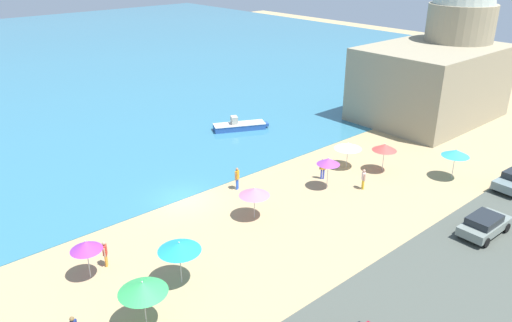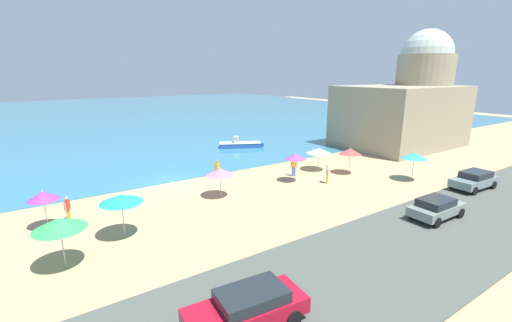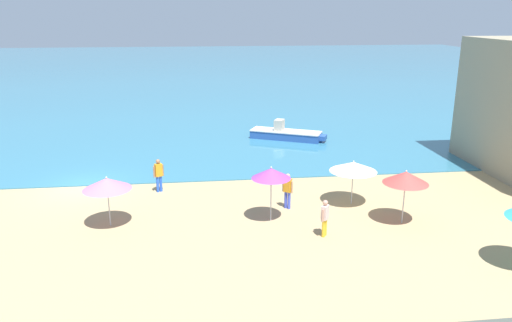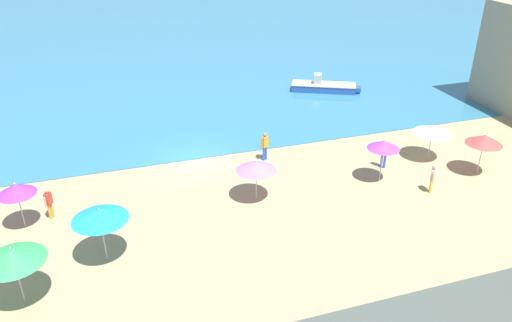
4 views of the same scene
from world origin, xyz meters
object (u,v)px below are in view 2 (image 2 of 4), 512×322
object	(u,v)px
beach_umbrella_4	(350,151)
bather_5	(327,173)
beach_umbrella_3	(319,151)
bather_1	(217,168)
parked_car_3	(436,207)
bather_0	(294,166)
beach_umbrella_2	(121,199)
beach_umbrella_1	(220,172)
beach_umbrella_5	(59,224)
beach_umbrella_8	(296,156)
harbor_fortress	(409,104)
beach_umbrella_0	(414,156)
beach_umbrella_6	(43,196)
bather_3	(67,208)
parked_car_0	(474,180)
skiff_nearshore	(240,144)
parked_car_4	(248,307)

from	to	relation	value
beach_umbrella_4	bather_5	size ratio (longest dim) A/B	1.53
beach_umbrella_3	bather_1	distance (m)	9.86
parked_car_3	bather_0	bearing A→B (deg)	96.60
beach_umbrella_2	beach_umbrella_4	xyz separation A→B (m)	(20.46, 1.48, -0.19)
beach_umbrella_3	bather_0	world-z (taller)	beach_umbrella_3
beach_umbrella_1	beach_umbrella_5	distance (m)	11.68
beach_umbrella_1	beach_umbrella_2	bearing A→B (deg)	-160.51
beach_umbrella_8	parked_car_3	distance (m)	11.35
bather_5	harbor_fortress	distance (m)	22.05
beach_umbrella_0	beach_umbrella_6	size ratio (longest dim) A/B	1.05
beach_umbrella_4	beach_umbrella_2	bearing A→B (deg)	-175.86
beach_umbrella_2	harbor_fortress	bearing A→B (deg)	10.22
beach_umbrella_2	bather_3	size ratio (longest dim) A/B	1.61
beach_umbrella_4	parked_car_3	size ratio (longest dim) A/B	0.62
beach_umbrella_6	bather_3	world-z (taller)	beach_umbrella_6
bather_3	bather_5	xyz separation A→B (m)	(19.07, -3.62, -0.01)
bather_0	bather_3	xyz separation A→B (m)	(-18.09, 0.41, -0.06)
beach_umbrella_6	beach_umbrella_4	bearing A→B (deg)	-5.33
beach_umbrella_8	parked_car_0	bearing A→B (deg)	-42.02
beach_umbrella_6	skiff_nearshore	bearing A→B (deg)	31.23
beach_umbrella_2	beach_umbrella_8	bearing A→B (deg)	9.30
beach_umbrella_8	parked_car_4	distance (m)	17.81
beach_umbrella_2	bather_1	world-z (taller)	beach_umbrella_2
beach_umbrella_3	parked_car_0	world-z (taller)	beach_umbrella_3
bather_0	beach_umbrella_4	bearing A→B (deg)	-25.52
harbor_fortress	beach_umbrella_3	bearing A→B (deg)	-171.35
bather_3	skiff_nearshore	distance (m)	23.98
beach_umbrella_4	beach_umbrella_8	bearing A→B (deg)	170.86
parked_car_0	parked_car_4	distance (m)	23.49
beach_umbrella_0	bather_0	size ratio (longest dim) A/B	1.45
beach_umbrella_4	bather_0	size ratio (longest dim) A/B	1.41
beach_umbrella_0	bather_5	bearing A→B (deg)	152.54
parked_car_3	parked_car_4	xyz separation A→B (m)	(-15.16, -1.37, 0.03)
beach_umbrella_5	parked_car_0	distance (m)	29.00
parked_car_0	parked_car_4	xyz separation A→B (m)	(-23.32, -2.83, -0.00)
beach_umbrella_1	bather_0	xyz separation A→B (m)	(8.05, 1.05, -0.97)
beach_umbrella_1	beach_umbrella_3	size ratio (longest dim) A/B	1.00
bather_1	bather_3	world-z (taller)	bather_1
bather_3	bather_5	world-z (taller)	bather_3
beach_umbrella_8	beach_umbrella_5	bearing A→B (deg)	-167.02
beach_umbrella_6	bather_3	xyz separation A→B (m)	(1.18, 0.44, -1.16)
beach_umbrella_1	bather_1	world-z (taller)	beach_umbrella_1
bather_0	parked_car_4	distance (m)	19.41
beach_umbrella_6	beach_umbrella_2	bearing A→B (deg)	-46.24
beach_umbrella_1	beach_umbrella_8	bearing A→B (deg)	-2.43
beach_umbrella_2	bather_3	world-z (taller)	beach_umbrella_2
skiff_nearshore	beach_umbrella_0	bearing A→B (deg)	-74.55
bather_5	parked_car_0	size ratio (longest dim) A/B	0.38
bather_1	beach_umbrella_0	bearing A→B (deg)	-35.05
beach_umbrella_3	parked_car_3	world-z (taller)	beach_umbrella_3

